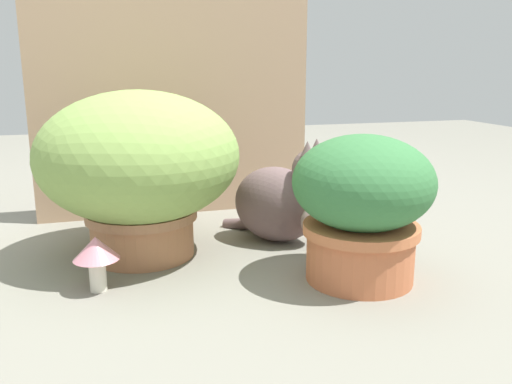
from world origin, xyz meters
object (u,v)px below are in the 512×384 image
object	(u,v)px
grass_planter	(139,164)
cat	(281,201)
leafy_planter	(362,203)
mushroom_ornament_pink	(96,252)

from	to	relation	value
grass_planter	cat	xyz separation A→B (m)	(0.40, 0.00, -0.13)
grass_planter	leafy_planter	distance (m)	0.58
grass_planter	leafy_planter	world-z (taller)	grass_planter
mushroom_ornament_pink	grass_planter	bearing A→B (deg)	60.59
grass_planter	leafy_planter	xyz separation A→B (m)	(0.49, -0.32, -0.06)
leafy_planter	mushroom_ornament_pink	xyz separation A→B (m)	(-0.60, 0.11, -0.10)
cat	leafy_planter	bearing A→B (deg)	-74.89
leafy_planter	cat	distance (m)	0.34
grass_planter	cat	bearing A→B (deg)	0.66
grass_planter	mushroom_ornament_pink	distance (m)	0.29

